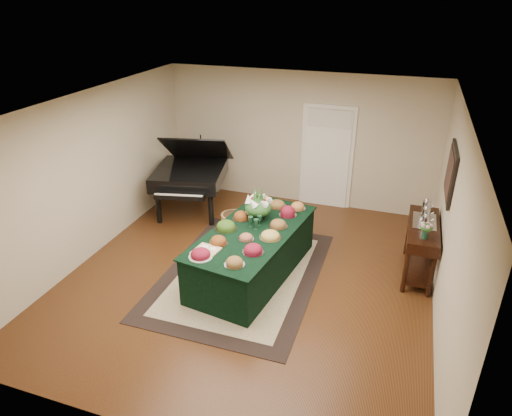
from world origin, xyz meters
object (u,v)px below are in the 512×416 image
(floral_centerpiece, at_px, (258,204))
(mahogany_sideboard, at_px, (422,236))
(grand_piano, at_px, (190,174))
(buffet_table, at_px, (253,252))

(floral_centerpiece, distance_m, mahogany_sideboard, 2.57)
(floral_centerpiece, bearing_deg, mahogany_sideboard, 10.10)
(floral_centerpiece, xyz_separation_m, grand_piano, (-1.85, 1.33, -0.23))
(grand_piano, xyz_separation_m, mahogany_sideboard, (4.36, -0.88, -0.12))
(floral_centerpiece, relative_size, grand_piano, 0.24)
(grand_piano, bearing_deg, mahogany_sideboard, -11.44)
(floral_centerpiece, distance_m, grand_piano, 2.29)
(floral_centerpiece, height_order, mahogany_sideboard, floral_centerpiece)
(buffet_table, distance_m, grand_piano, 2.60)
(buffet_table, xyz_separation_m, grand_piano, (-1.90, 1.73, 0.42))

